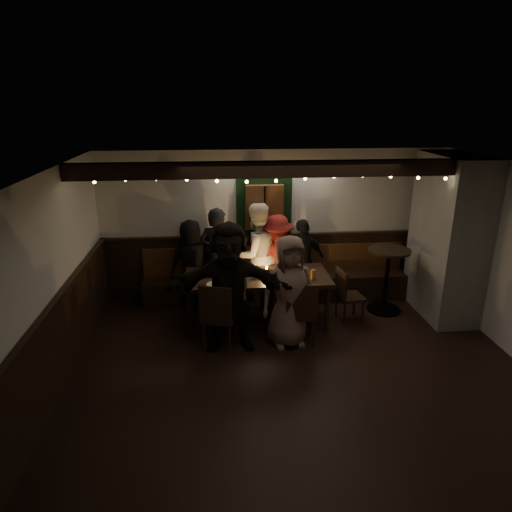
{
  "coord_description": "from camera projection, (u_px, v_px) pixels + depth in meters",
  "views": [
    {
      "loc": [
        -1.05,
        -5.14,
        3.39
      ],
      "look_at": [
        -0.42,
        1.6,
        1.05
      ],
      "focal_mm": 32.0,
      "sensor_mm": 36.0,
      "label": 1
    }
  ],
  "objects": [
    {
      "name": "chair_near_right",
      "position": [
        301.0,
        310.0,
        6.48
      ],
      "size": [
        0.49,
        0.49,
        0.98
      ],
      "color": "black",
      "rests_on": "ground"
    },
    {
      "name": "person_g",
      "position": [
        289.0,
        292.0,
        6.42
      ],
      "size": [
        0.87,
        0.64,
        1.64
      ],
      "primitive_type": "imported",
      "rotation": [
        0.0,
        0.0,
        0.15
      ],
      "color": "#7A5E50",
      "rests_on": "ground"
    },
    {
      "name": "chair_end",
      "position": [
        346.0,
        292.0,
        7.22
      ],
      "size": [
        0.44,
        0.44,
        0.86
      ],
      "color": "black",
      "rests_on": "ground"
    },
    {
      "name": "person_b",
      "position": [
        218.0,
        257.0,
        7.68
      ],
      "size": [
        0.73,
        0.6,
        1.72
      ],
      "primitive_type": "imported",
      "rotation": [
        0.0,
        0.0,
        2.8
      ],
      "color": "black",
      "rests_on": "ground"
    },
    {
      "name": "person_e",
      "position": [
        302.0,
        261.0,
        7.88
      ],
      "size": [
        0.94,
        0.67,
        1.48
      ],
      "primitive_type": "imported",
      "rotation": [
        0.0,
        0.0,
        3.55
      ],
      "color": "black",
      "rests_on": "ground"
    },
    {
      "name": "person_a",
      "position": [
        192.0,
        264.0,
        7.7
      ],
      "size": [
        0.83,
        0.64,
        1.51
      ],
      "primitive_type": "imported",
      "rotation": [
        0.0,
        0.0,
        3.39
      ],
      "color": "black",
      "rests_on": "ground"
    },
    {
      "name": "room",
      "position": [
        351.0,
        255.0,
        7.12
      ],
      "size": [
        6.02,
        5.01,
        2.62
      ],
      "color": "black",
      "rests_on": "ground"
    },
    {
      "name": "person_f",
      "position": [
        229.0,
        287.0,
        6.31
      ],
      "size": [
        1.73,
        0.61,
        1.85
      ],
      "primitive_type": "imported",
      "rotation": [
        0.0,
        0.0,
        -0.04
      ],
      "color": "black",
      "rests_on": "ground"
    },
    {
      "name": "person_c",
      "position": [
        256.0,
        255.0,
        7.71
      ],
      "size": [
        1.06,
        0.95,
        1.78
      ],
      "primitive_type": "imported",
      "rotation": [
        0.0,
        0.0,
        3.53
      ],
      "color": "beige",
      "rests_on": "ground"
    },
    {
      "name": "high_top",
      "position": [
        387.0,
        272.0,
        7.5
      ],
      "size": [
        0.68,
        0.68,
        1.09
      ],
      "color": "black",
      "rests_on": "ground"
    },
    {
      "name": "dining_table",
      "position": [
        257.0,
        280.0,
        7.08
      ],
      "size": [
        2.23,
        0.96,
        0.97
      ],
      "color": "black",
      "rests_on": "ground"
    },
    {
      "name": "chair_near_left",
      "position": [
        218.0,
        313.0,
        6.33
      ],
      "size": [
        0.56,
        0.56,
        1.01
      ],
      "color": "black",
      "rests_on": "ground"
    },
    {
      "name": "person_d",
      "position": [
        276.0,
        260.0,
        7.78
      ],
      "size": [
        1.16,
        0.9,
        1.57
      ],
      "primitive_type": "imported",
      "rotation": [
        0.0,
        0.0,
        3.5
      ],
      "color": "maroon",
      "rests_on": "ground"
    }
  ]
}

